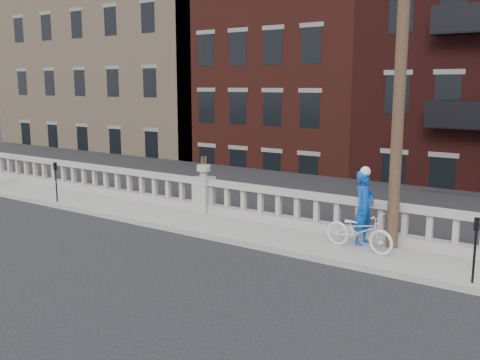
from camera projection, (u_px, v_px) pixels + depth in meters
name	position (u px, v px, depth m)	size (l,w,h in m)	color
ground	(109.00, 246.00, 13.82)	(120.00, 120.00, 0.00)	black
sidewalk	(185.00, 219.00, 16.23)	(32.00, 2.20, 0.15)	#99978E
balustrade	(204.00, 196.00, 16.90)	(28.00, 0.34, 1.03)	#99978E
planter_pedestal	(204.00, 190.00, 16.87)	(0.55, 0.55, 1.76)	#99978E
lower_level	(412.00, 110.00, 31.66)	(80.00, 44.00, 20.80)	#605E59
utility_pole	(402.00, 35.00, 12.32)	(1.60, 0.28, 10.00)	#422D1E
parking_meter_c	(56.00, 177.00, 18.20)	(0.10, 0.09, 1.36)	black
parking_meter_d	(475.00, 243.00, 10.67)	(0.10, 0.09, 1.36)	black
bicycle	(359.00, 231.00, 12.92)	(0.63, 1.80, 0.95)	white
cyclist	(364.00, 208.00, 13.34)	(0.68, 0.45, 1.87)	#0B43A9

